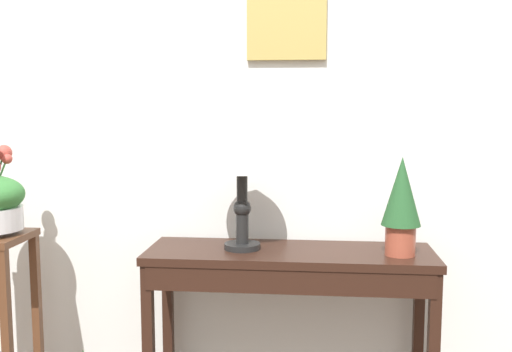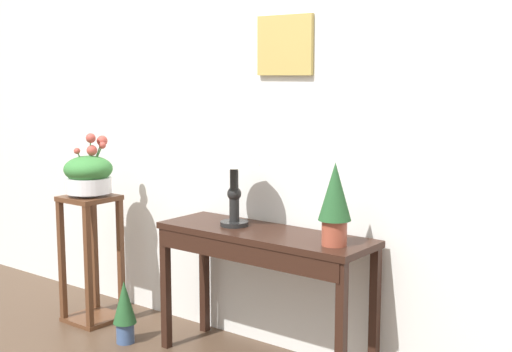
# 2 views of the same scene
# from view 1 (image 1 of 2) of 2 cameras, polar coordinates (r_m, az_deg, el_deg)

# --- Properties ---
(back_wall_with_art) EXTENTS (9.00, 0.13, 2.80)m
(back_wall_with_art) POSITION_cam_1_polar(r_m,az_deg,el_deg) (2.71, 3.36, 7.73)
(back_wall_with_art) COLOR silver
(back_wall_with_art) RESTS_ON ground
(console_table) EXTENTS (1.23, 0.39, 0.75)m
(console_table) POSITION_cam_1_polar(r_m,az_deg,el_deg) (2.50, 3.31, -9.85)
(console_table) COLOR black
(console_table) RESTS_ON ground
(table_lamp) EXTENTS (0.29, 0.29, 0.52)m
(table_lamp) POSITION_cam_1_polar(r_m,az_deg,el_deg) (2.45, -1.39, 1.77)
(table_lamp) COLOR black
(table_lamp) RESTS_ON console_table
(potted_plant_on_console) EXTENTS (0.16, 0.16, 0.41)m
(potted_plant_on_console) POSITION_cam_1_polar(r_m,az_deg,el_deg) (2.44, 14.18, -2.45)
(potted_plant_on_console) COLOR #9E4733
(potted_plant_on_console) RESTS_ON console_table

